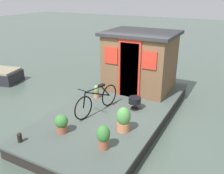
# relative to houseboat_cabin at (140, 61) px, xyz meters

# --- Properties ---
(ground_plane) EXTENTS (60.00, 60.00, 0.00)m
(ground_plane) POSITION_rel_houseboat_cabin_xyz_m (-1.76, 0.00, -1.33)
(ground_plane) COLOR #47564C
(houseboat_deck) EXTENTS (5.74, 2.82, 0.36)m
(houseboat_deck) POSITION_rel_houseboat_cabin_xyz_m (-1.76, 0.00, -1.14)
(houseboat_deck) COLOR #424C47
(houseboat_deck) RESTS_ON ground_plane
(houseboat_cabin) EXTENTS (1.89, 2.27, 1.91)m
(houseboat_cabin) POSITION_rel_houseboat_cabin_xyz_m (0.00, 0.00, 0.00)
(houseboat_cabin) COLOR brown
(houseboat_cabin) RESTS_ON houseboat_deck
(bicycle) EXTENTS (1.66, 0.50, 0.77)m
(bicycle) POSITION_rel_houseboat_cabin_xyz_m (-2.22, 0.32, -0.61)
(bicycle) COLOR black
(bicycle) RESTS_ON houseboat_deck
(potted_plant_lavender) EXTENTS (0.32, 0.32, 0.45)m
(potted_plant_lavender) POSITION_rel_houseboat_cabin_xyz_m (-3.51, 0.49, -0.73)
(potted_plant_lavender) COLOR #935138
(potted_plant_lavender) RESTS_ON houseboat_deck
(potted_plant_sage) EXTENTS (0.29, 0.29, 0.53)m
(potted_plant_sage) POSITION_rel_houseboat_cabin_xyz_m (-3.60, -0.68, -0.68)
(potted_plant_sage) COLOR #935138
(potted_plant_sage) RESTS_ON houseboat_deck
(potted_plant_fern) EXTENTS (0.17, 0.17, 0.41)m
(potted_plant_fern) POSITION_rel_houseboat_cabin_xyz_m (-1.40, 0.85, -0.77)
(potted_plant_fern) COLOR #C6754C
(potted_plant_fern) RESTS_ON houseboat_deck
(potted_plant_succulent) EXTENTS (0.34, 0.34, 0.60)m
(potted_plant_succulent) POSITION_rel_houseboat_cabin_xyz_m (-2.77, -0.74, -0.66)
(potted_plant_succulent) COLOR #C6754C
(potted_plant_succulent) RESTS_ON houseboat_deck
(charcoal_grill) EXTENTS (0.34, 0.34, 0.36)m
(charcoal_grill) POSITION_rel_houseboat_cabin_xyz_m (-1.58, -0.52, -0.71)
(charcoal_grill) COLOR black
(charcoal_grill) RESTS_ON houseboat_deck
(mooring_bollard) EXTENTS (0.11, 0.11, 0.23)m
(mooring_bollard) POSITION_rel_houseboat_cabin_xyz_m (-4.26, 1.06, -0.84)
(mooring_bollard) COLOR black
(mooring_bollard) RESTS_ON houseboat_deck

